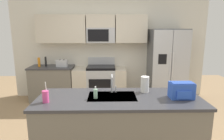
{
  "coord_description": "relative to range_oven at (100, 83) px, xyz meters",
  "views": [
    {
      "loc": [
        -0.04,
        -3.13,
        1.84
      ],
      "look_at": [
        0.03,
        0.6,
        1.05
      ],
      "focal_mm": 30.93,
      "sensor_mm": 36.0,
      "label": 1
    }
  ],
  "objects": [
    {
      "name": "refrigerator",
      "position": [
        1.73,
        -0.07,
        0.48
      ],
      "size": [
        0.9,
        0.76,
        1.85
      ],
      "color": "#4C4F54",
      "rests_on": "ground"
    },
    {
      "name": "backpack",
      "position": [
        1.23,
        -2.41,
        0.57
      ],
      "size": [
        0.32,
        0.22,
        0.23
      ],
      "color": "blue",
      "rests_on": "island_counter"
    },
    {
      "name": "range_oven",
      "position": [
        0.0,
        0.0,
        0.0
      ],
      "size": [
        1.36,
        0.61,
        1.1
      ],
      "color": "#B7BABF",
      "rests_on": "ground"
    },
    {
      "name": "soap_dispenser",
      "position": [
        0.05,
        -2.39,
        0.53
      ],
      "size": [
        0.06,
        0.06,
        0.17
      ],
      "color": "#A5D8B2",
      "rests_on": "island_counter"
    },
    {
      "name": "pepper_mill",
      "position": [
        -1.38,
        -0.0,
        0.58
      ],
      "size": [
        0.05,
        0.05,
        0.25
      ],
      "primitive_type": "cylinder",
      "color": "black",
      "rests_on": "back_counter"
    },
    {
      "name": "island_counter",
      "position": [
        0.38,
        -2.36,
        0.01
      ],
      "size": [
        2.31,
        0.89,
        0.9
      ],
      "color": "slate",
      "rests_on": "ground"
    },
    {
      "name": "ground_plane",
      "position": [
        0.27,
        -1.8,
        -0.44
      ],
      "size": [
        9.0,
        9.0,
        0.0
      ],
      "primitive_type": "plane",
      "color": "#997A56",
      "rests_on": "ground"
    },
    {
      "name": "kitchen_wall_unit",
      "position": [
        0.12,
        0.28,
        1.03
      ],
      "size": [
        5.2,
        0.43,
        2.6
      ],
      "color": "silver",
      "rests_on": "ground"
    },
    {
      "name": "back_counter",
      "position": [
        -1.24,
        -0.0,
        0.01
      ],
      "size": [
        1.11,
        0.63,
        0.9
      ],
      "color": "slate",
      "rests_on": "ground"
    },
    {
      "name": "paper_towel_roll",
      "position": [
        0.78,
        -2.12,
        0.58
      ],
      "size": [
        0.12,
        0.12,
        0.24
      ],
      "primitive_type": "cylinder",
      "color": "white",
      "rests_on": "island_counter"
    },
    {
      "name": "drink_cup_pink",
      "position": [
        -0.6,
        -2.53,
        0.54
      ],
      "size": [
        0.08,
        0.08,
        0.28
      ],
      "color": "#EA4C93",
      "rests_on": "island_counter"
    },
    {
      "name": "sink_faucet",
      "position": [
        0.28,
        -2.17,
        0.62
      ],
      "size": [
        0.08,
        0.21,
        0.28
      ],
      "color": "#B7BABF",
      "rests_on": "island_counter"
    },
    {
      "name": "toaster",
      "position": [
        -0.96,
        -0.05,
        0.55
      ],
      "size": [
        0.28,
        0.16,
        0.18
      ],
      "color": "#B7BABF",
      "rests_on": "back_counter"
    },
    {
      "name": "bottle_orange",
      "position": [
        -1.55,
        -0.03,
        0.57
      ],
      "size": [
        0.07,
        0.07,
        0.23
      ],
      "primitive_type": "cylinder",
      "color": "orange",
      "rests_on": "back_counter"
    }
  ]
}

